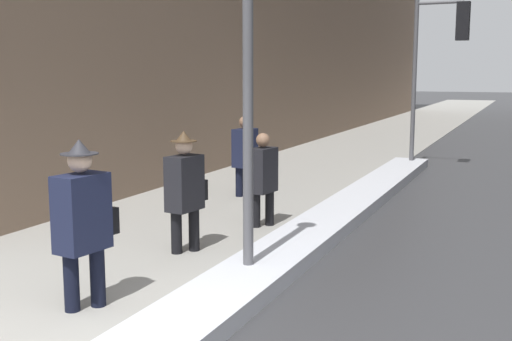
% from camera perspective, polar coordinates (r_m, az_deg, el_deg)
% --- Properties ---
extents(sidewalk_slab, '(4.00, 80.00, 0.01)m').
position_cam_1_polar(sidewalk_slab, '(19.86, 8.42, 1.71)').
color(sidewalk_slab, '#9E9B93').
rests_on(sidewalk_slab, ground).
extents(snow_bank_curb, '(0.83, 13.72, 0.20)m').
position_cam_1_polar(snow_bank_curb, '(10.50, 7.19, -3.98)').
color(snow_bank_curb, silver).
rests_on(snow_bank_curb, ground).
extents(lamp_post, '(0.28, 0.28, 4.03)m').
position_cam_1_polar(lamp_post, '(7.17, -0.72, 9.35)').
color(lamp_post, '#515156').
rests_on(lamp_post, ground).
extents(traffic_light_near, '(1.31, 0.32, 4.20)m').
position_cam_1_polar(traffic_light_near, '(16.41, 16.27, 10.62)').
color(traffic_light_near, '#515156').
rests_on(traffic_light_near, ground).
extents(pedestrian_in_fedora, '(0.38, 0.77, 1.75)m').
position_cam_1_polar(pedestrian_in_fedora, '(6.66, -15.13, -4.11)').
color(pedestrian_in_fedora, black).
rests_on(pedestrian_in_fedora, ground).
extents(pedestrian_with_shoulder_bag, '(0.36, 0.73, 1.64)m').
position_cam_1_polar(pedestrian_with_shoulder_bag, '(8.53, -6.32, -1.47)').
color(pedestrian_with_shoulder_bag, black).
rests_on(pedestrian_with_shoulder_bag, ground).
extents(pedestrian_trailing, '(0.34, 0.51, 1.48)m').
position_cam_1_polar(pedestrian_trailing, '(9.92, 0.61, -0.43)').
color(pedestrian_trailing, black).
rests_on(pedestrian_trailing, ground).
extents(pedestrian_in_glasses, '(0.36, 0.54, 1.57)m').
position_cam_1_polar(pedestrian_in_glasses, '(12.39, -0.99, 1.64)').
color(pedestrian_in_glasses, black).
rests_on(pedestrian_in_glasses, ground).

